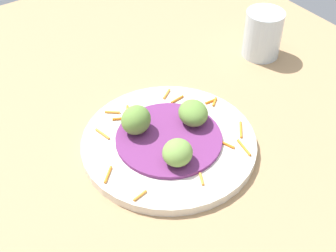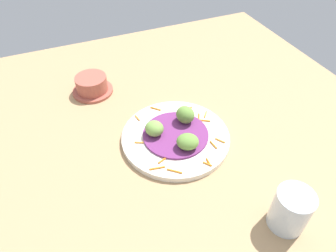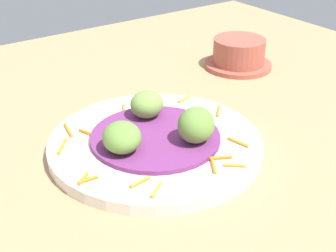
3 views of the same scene
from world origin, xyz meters
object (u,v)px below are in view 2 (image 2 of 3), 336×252
main_plate (176,137)px  guac_scoop_left (185,115)px  guac_scoop_center (154,128)px  water_glass (291,210)px  terracotta_bowl (92,85)px  guac_scoop_right (188,142)px

main_plate → guac_scoop_left: (4.13, 3.24, 3.54)cm
guac_scoop_center → guac_scoop_left: bearing=8.1°
water_glass → guac_scoop_left: bearing=101.2°
main_plate → terracotta_bowl: (-14.78, 27.82, 1.66)cm
main_plate → terracotta_bowl: size_ratio=2.28×
terracotta_bowl → water_glass: 62.72cm
terracotta_bowl → water_glass: size_ratio=1.30×
guac_scoop_center → guac_scoop_right: (5.61, -7.15, -0.05)cm
main_plate → water_glass: water_glass is taller
main_plate → terracotta_bowl: bearing=118.0°
guac_scoop_left → guac_scoop_center: 9.09cm
guac_scoop_center → guac_scoop_right: guac_scoop_center is taller
guac_scoop_right → terracotta_bowl: guac_scoop_right is taller
guac_scoop_center → water_glass: water_glass is taller
guac_scoop_right → guac_scoop_left: bearing=68.1°
main_plate → water_glass: bearing=-70.2°
main_plate → guac_scoop_center: bearing=158.1°
guac_scoop_right → water_glass: bearing=-67.8°
guac_scoop_left → terracotta_bowl: bearing=127.6°
guac_scoop_center → terracotta_bowl: (-9.91, 25.87, -1.46)cm
guac_scoop_left → water_glass: size_ratio=0.54×
terracotta_bowl → water_glass: bearing=-66.1°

